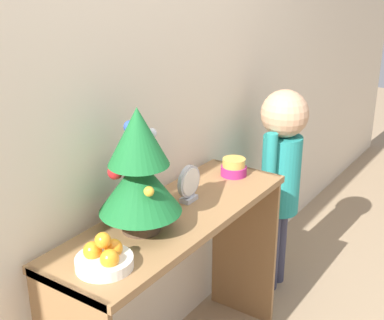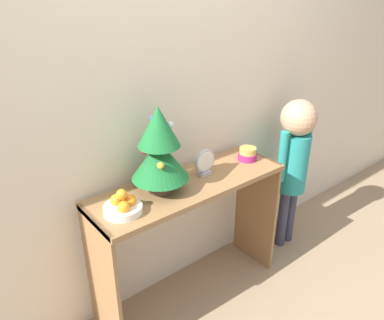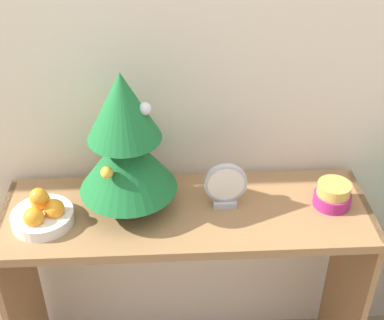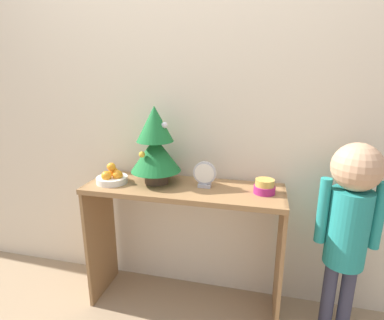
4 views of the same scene
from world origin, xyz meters
name	(u,v)px [view 2 (image 2 of 4)]	position (x,y,z in m)	size (l,w,h in m)	color
ground_plane	(210,311)	(0.00, 0.00, 0.00)	(12.00, 12.00, 0.00)	#997F60
back_wall	(163,94)	(0.00, 0.42, 1.25)	(7.00, 0.05, 2.50)	beige
console_table	(190,212)	(0.00, 0.19, 0.61)	(1.16, 0.38, 0.80)	olive
mini_tree	(159,150)	(-0.17, 0.22, 1.04)	(0.30, 0.30, 0.46)	#4C3828
fruit_bowl	(123,206)	(-0.43, 0.16, 0.84)	(0.19, 0.19, 0.12)	silver
singing_bowl	(248,154)	(0.46, 0.20, 0.84)	(0.12, 0.12, 0.08)	#9E2366
desk_clock	(205,163)	(0.12, 0.21, 0.88)	(0.13, 0.04, 0.15)	#B2B2B7
child_figure	(294,153)	(0.89, 0.16, 0.74)	(0.32, 0.24, 1.12)	#38384C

